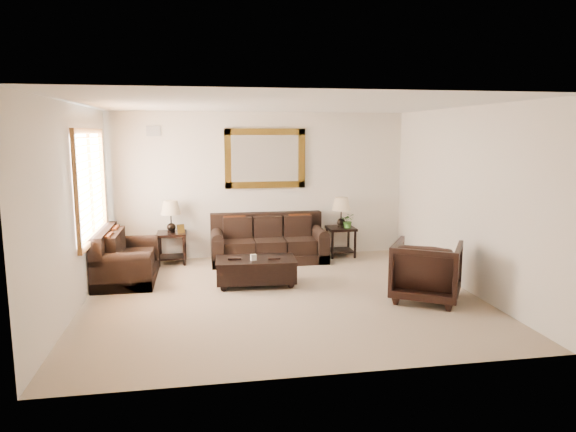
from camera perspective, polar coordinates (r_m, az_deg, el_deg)
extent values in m
cube|color=#85705C|center=(7.47, -0.70, -8.84)|extent=(5.50, 5.00, 0.01)
cube|color=white|center=(7.12, -0.74, 12.31)|extent=(5.50, 5.00, 0.01)
cube|color=beige|center=(9.63, -3.10, 3.44)|extent=(5.50, 0.01, 2.70)
cube|color=beige|center=(4.75, 4.10, -2.50)|extent=(5.50, 0.01, 2.70)
cube|color=beige|center=(7.26, -22.67, 0.86)|extent=(0.01, 5.00, 2.70)
cube|color=beige|center=(8.08, 18.93, 1.85)|extent=(0.01, 5.00, 2.70)
cube|color=white|center=(8.11, -21.28, 3.17)|extent=(0.01, 1.80, 1.50)
cube|color=brown|center=(8.07, -21.36, 8.76)|extent=(0.06, 1.96, 0.08)
cube|color=brown|center=(8.22, -20.72, -2.30)|extent=(0.06, 1.96, 0.08)
cube|color=brown|center=(7.19, -22.45, 2.41)|extent=(0.06, 0.08, 1.50)
cube|color=brown|center=(9.03, -19.90, 3.79)|extent=(0.06, 0.08, 1.50)
cube|color=brown|center=(8.11, -21.03, 3.18)|extent=(0.05, 0.05, 1.50)
cube|color=#472A0E|center=(9.57, -2.55, 6.41)|extent=(1.50, 0.06, 1.10)
cube|color=white|center=(9.59, -2.57, 6.41)|extent=(1.26, 0.01, 0.86)
cube|color=#999999|center=(9.53, -14.71, 9.11)|extent=(0.25, 0.02, 0.18)
cube|color=black|center=(9.40, -2.14, -4.53)|extent=(2.08, 0.90, 0.17)
cube|color=black|center=(9.62, -2.43, -0.85)|extent=(2.08, 0.21, 0.42)
cube|color=black|center=(9.27, -5.53, -3.41)|extent=(0.53, 0.74, 0.25)
cube|color=black|center=(9.33, -2.13, -3.29)|extent=(0.53, 0.74, 0.25)
cube|color=black|center=(9.42, 1.22, -3.17)|extent=(0.53, 0.74, 0.25)
cube|color=black|center=(9.28, -7.88, -3.74)|extent=(0.21, 0.90, 0.50)
cylinder|color=black|center=(9.23, -7.92, -2.22)|extent=(0.21, 0.88, 0.21)
cube|color=black|center=(9.53, 3.45, -3.33)|extent=(0.21, 0.90, 0.50)
cylinder|color=black|center=(9.48, 3.46, -1.86)|extent=(0.21, 0.88, 0.21)
cube|color=#61280C|center=(9.39, -5.95, -1.17)|extent=(0.40, 0.17, 0.41)
cube|color=#61280C|center=(9.55, 1.30, -0.95)|extent=(0.40, 0.17, 0.41)
cube|color=black|center=(8.60, -17.38, -6.27)|extent=(0.88, 1.48, 0.17)
cube|color=black|center=(8.52, -19.82, -2.77)|extent=(0.20, 1.48, 0.42)
cube|color=black|center=(8.28, -17.56, -5.37)|extent=(0.72, 0.52, 0.25)
cube|color=black|center=(8.80, -17.10, -4.50)|extent=(0.72, 0.52, 0.25)
cube|color=black|center=(7.94, -18.03, -6.36)|extent=(0.88, 0.20, 0.49)
cylinder|color=black|center=(7.88, -18.11, -4.63)|extent=(0.86, 0.20, 0.20)
cube|color=black|center=(9.17, -16.92, -4.24)|extent=(0.88, 0.20, 0.49)
cylinder|color=black|center=(9.12, -16.99, -2.74)|extent=(0.86, 0.20, 0.20)
cube|color=#61280C|center=(8.19, -19.00, -3.23)|extent=(0.17, 0.39, 0.40)
cube|color=#61280C|center=(8.80, -18.37, -2.36)|extent=(0.17, 0.39, 0.40)
cube|color=black|center=(9.40, -12.81, -1.93)|extent=(0.51, 0.51, 0.05)
cube|color=black|center=(9.49, -12.72, -4.45)|extent=(0.44, 0.44, 0.03)
cylinder|color=black|center=(9.26, -14.18, -3.93)|extent=(0.05, 0.05, 0.51)
cylinder|color=black|center=(9.24, -11.45, -3.86)|extent=(0.05, 0.05, 0.51)
cylinder|color=black|center=(9.69, -13.99, -3.34)|extent=(0.05, 0.05, 0.51)
cylinder|color=black|center=(9.66, -11.39, -3.28)|extent=(0.05, 0.05, 0.51)
sphere|color=black|center=(9.38, -12.84, -1.23)|extent=(0.16, 0.16, 0.16)
cylinder|color=black|center=(9.35, -12.88, -0.21)|extent=(0.02, 0.02, 0.34)
cone|color=tan|center=(9.32, -12.92, 0.92)|extent=(0.36, 0.36, 0.24)
cube|color=#472A0E|center=(9.28, -11.83, -1.39)|extent=(0.14, 0.09, 0.16)
cube|color=black|center=(9.75, 5.90, -1.38)|extent=(0.51, 0.51, 0.05)
cube|color=black|center=(9.84, 5.86, -3.80)|extent=(0.43, 0.43, 0.03)
cylinder|color=black|center=(9.54, 4.96, -3.30)|extent=(0.05, 0.05, 0.51)
cylinder|color=black|center=(9.66, 7.46, -3.19)|extent=(0.05, 0.05, 0.51)
cylinder|color=black|center=(9.96, 4.32, -2.77)|extent=(0.05, 0.05, 0.51)
cylinder|color=black|center=(10.07, 6.73, -2.67)|extent=(0.05, 0.05, 0.51)
sphere|color=black|center=(9.73, 5.91, -0.71)|extent=(0.16, 0.16, 0.16)
cylinder|color=black|center=(9.70, 5.92, 0.26)|extent=(0.02, 0.02, 0.33)
cone|color=tan|center=(9.68, 5.94, 1.35)|extent=(0.35, 0.35, 0.24)
sphere|color=black|center=(7.73, -7.14, -7.96)|extent=(0.11, 0.11, 0.11)
sphere|color=black|center=(7.83, 0.32, -7.64)|extent=(0.11, 0.11, 0.11)
sphere|color=black|center=(8.17, -7.30, -7.02)|extent=(0.11, 0.11, 0.11)
sphere|color=black|center=(8.27, -0.25, -6.74)|extent=(0.11, 0.11, 0.11)
cube|color=black|center=(7.93, -3.59, -5.95)|extent=(1.22, 0.70, 0.34)
cube|color=black|center=(7.89, -3.60, -4.90)|extent=(1.25, 0.72, 0.04)
cube|color=black|center=(7.90, -5.96, -4.67)|extent=(0.21, 0.15, 0.03)
cube|color=black|center=(7.87, -1.56, -4.69)|extent=(0.19, 0.14, 0.02)
cube|color=white|center=(7.78, -3.86, -4.61)|extent=(0.09, 0.07, 0.09)
imported|color=black|center=(7.43, 15.14, -5.59)|extent=(1.20, 1.18, 0.92)
imported|color=#2E5D20|center=(9.67, 6.69, -0.69)|extent=(0.32, 0.34, 0.22)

